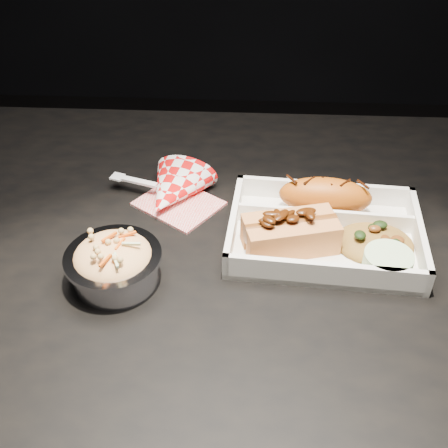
{
  "coord_description": "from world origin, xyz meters",
  "views": [
    {
      "loc": [
        -0.02,
        -0.55,
        1.24
      ],
      "look_at": [
        -0.05,
        -0.01,
        0.81
      ],
      "focal_mm": 45.0,
      "sensor_mm": 36.0,
      "label": 1
    }
  ],
  "objects_px": {
    "food_tray": "(324,235)",
    "napkin_fork": "(172,191)",
    "fried_pastry": "(325,196)",
    "hotdog": "(291,231)",
    "foil_coleslaw_cup": "(114,262)",
    "dining_table": "(260,303)"
  },
  "relations": [
    {
      "from": "food_tray",
      "to": "hotdog",
      "type": "xyz_separation_m",
      "value": [
        -0.05,
        -0.02,
        0.02
      ]
    },
    {
      "from": "food_tray",
      "to": "fried_pastry",
      "type": "relative_size",
      "value": 2.05
    },
    {
      "from": "food_tray",
      "to": "napkin_fork",
      "type": "distance_m",
      "value": 0.23
    },
    {
      "from": "food_tray",
      "to": "hotdog",
      "type": "relative_size",
      "value": 2.02
    },
    {
      "from": "foil_coleslaw_cup",
      "to": "napkin_fork",
      "type": "xyz_separation_m",
      "value": [
        0.05,
        0.17,
        -0.01
      ]
    },
    {
      "from": "foil_coleslaw_cup",
      "to": "napkin_fork",
      "type": "bearing_deg",
      "value": 74.11
    },
    {
      "from": "hotdog",
      "to": "food_tray",
      "type": "bearing_deg",
      "value": 12.1
    },
    {
      "from": "fried_pastry",
      "to": "foil_coleslaw_cup",
      "type": "height_order",
      "value": "foil_coleslaw_cup"
    },
    {
      "from": "hotdog",
      "to": "napkin_fork",
      "type": "bearing_deg",
      "value": 133.57
    },
    {
      "from": "foil_coleslaw_cup",
      "to": "napkin_fork",
      "type": "height_order",
      "value": "same"
    },
    {
      "from": "fried_pastry",
      "to": "foil_coleslaw_cup",
      "type": "xyz_separation_m",
      "value": [
        -0.27,
        -0.15,
        -0.0
      ]
    },
    {
      "from": "napkin_fork",
      "to": "hotdog",
      "type": "bearing_deg",
      "value": -14.36
    },
    {
      "from": "fried_pastry",
      "to": "hotdog",
      "type": "height_order",
      "value": "hotdog"
    },
    {
      "from": "fried_pastry",
      "to": "hotdog",
      "type": "bearing_deg",
      "value": -123.06
    },
    {
      "from": "dining_table",
      "to": "fried_pastry",
      "type": "height_order",
      "value": "fried_pastry"
    },
    {
      "from": "hotdog",
      "to": "napkin_fork",
      "type": "height_order",
      "value": "napkin_fork"
    },
    {
      "from": "food_tray",
      "to": "napkin_fork",
      "type": "bearing_deg",
      "value": 163.54
    },
    {
      "from": "food_tray",
      "to": "dining_table",
      "type": "bearing_deg",
      "value": -153.38
    },
    {
      "from": "dining_table",
      "to": "fried_pastry",
      "type": "bearing_deg",
      "value": 45.99
    },
    {
      "from": "food_tray",
      "to": "napkin_fork",
      "type": "relative_size",
      "value": 1.48
    },
    {
      "from": "napkin_fork",
      "to": "fried_pastry",
      "type": "bearing_deg",
      "value": 10.93
    },
    {
      "from": "hotdog",
      "to": "napkin_fork",
      "type": "xyz_separation_m",
      "value": [
        -0.17,
        0.1,
        -0.02
      ]
    }
  ]
}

